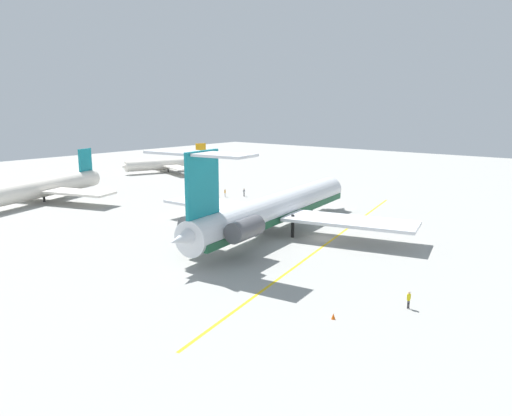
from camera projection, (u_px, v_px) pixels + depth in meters
name	position (u px, v px, depth m)	size (l,w,h in m)	color
ground	(321.00, 239.00, 73.64)	(283.04, 283.04, 0.00)	#9E9E99
main_jetliner	(272.00, 209.00, 75.55)	(48.55, 43.01, 14.15)	silver
airliner_far_left	(40.00, 189.00, 100.40)	(32.21, 32.28, 9.82)	silver
airliner_mid_left	(166.00, 164.00, 146.45)	(26.22, 26.32, 8.04)	silver
ground_crew_near_nose	(244.00, 191.00, 107.51)	(0.34, 0.34, 1.77)	black
ground_crew_near_tail	(409.00, 298.00, 48.10)	(0.40, 0.29, 1.78)	black
ground_crew_portside	(225.00, 192.00, 106.99)	(0.32, 0.33, 1.70)	black
safety_cone_nose	(333.00, 316.00, 45.91)	(0.40, 0.40, 0.55)	#EA590F
taxiway_centreline	(328.00, 242.00, 71.62)	(73.40, 0.36, 0.01)	gold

